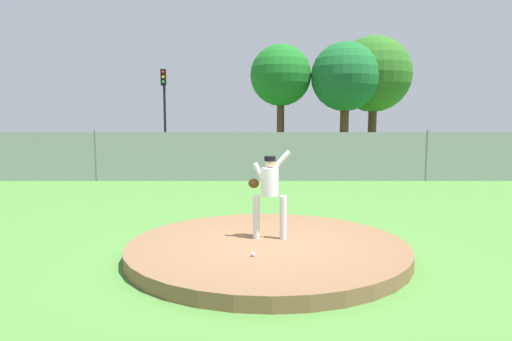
{
  "coord_description": "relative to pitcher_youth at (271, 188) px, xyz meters",
  "views": [
    {
      "loc": [
        -0.21,
        -8.18,
        2.5
      ],
      "look_at": [
        -0.25,
        3.39,
        1.17
      ],
      "focal_mm": 32.42,
      "sensor_mm": 36.0,
      "label": 1
    }
  ],
  "objects": [
    {
      "name": "ground_plane",
      "position": [
        -0.04,
        5.71,
        -1.21
      ],
      "size": [
        80.0,
        80.0,
        0.0
      ],
      "primitive_type": "plane",
      "color": "#4C8438"
    },
    {
      "name": "chainlink_fence",
      "position": [
        -0.04,
        9.71,
        -0.24
      ],
      "size": [
        32.75,
        0.07,
        2.03
      ],
      "color": "gray",
      "rests_on": "ground_plane"
    },
    {
      "name": "parked_car_champagne",
      "position": [
        -10.95,
        13.87,
        -0.46
      ],
      "size": [
        2.01,
        4.17,
        1.56
      ],
      "color": "tan",
      "rests_on": "ground_plane"
    },
    {
      "name": "tree_tall_centre",
      "position": [
        5.63,
        22.37,
        3.94
      ],
      "size": [
        4.53,
        4.53,
        7.45
      ],
      "color": "#4C331E",
      "rests_on": "ground_plane"
    },
    {
      "name": "asphalt_strip",
      "position": [
        -0.04,
        14.21,
        -1.2
      ],
      "size": [
        44.0,
        7.0,
        0.01
      ],
      "primitive_type": "cube",
      "color": "#2B2B2D",
      "rests_on": "ground_plane"
    },
    {
      "name": "tree_slender_far",
      "position": [
        1.42,
        23.04,
        4.08
      ],
      "size": [
        4.1,
        4.1,
        7.39
      ],
      "color": "#4C331E",
      "rests_on": "ground_plane"
    },
    {
      "name": "baseball",
      "position": [
        -0.3,
        -1.11,
        -0.93
      ],
      "size": [
        0.07,
        0.07,
        0.07
      ],
      "primitive_type": "sphere",
      "color": "white",
      "rests_on": "pitchers_mound"
    },
    {
      "name": "parked_car_charcoal",
      "position": [
        11.54,
        14.14,
        -0.43
      ],
      "size": [
        2.17,
        4.56,
        1.63
      ],
      "color": "#232328",
      "rests_on": "ground_plane"
    },
    {
      "name": "pitchers_mound",
      "position": [
        -0.04,
        -0.29,
        -1.09
      ],
      "size": [
        5.08,
        5.08,
        0.24
      ],
      "primitive_type": "cylinder",
      "color": "brown",
      "rests_on": "ground_plane"
    },
    {
      "name": "traffic_light_near",
      "position": [
        -5.45,
        17.97,
        2.33
      ],
      "size": [
        0.28,
        0.46,
        5.2
      ],
      "color": "black",
      "rests_on": "ground_plane"
    },
    {
      "name": "parked_car_red",
      "position": [
        2.55,
        14.04,
        -0.41
      ],
      "size": [
        1.99,
        4.1,
        1.68
      ],
      "color": "#A81919",
      "rests_on": "ground_plane"
    },
    {
      "name": "tree_bushy_near",
      "position": [
        7.82,
        23.7,
        4.23
      ],
      "size": [
        5.17,
        5.17,
        8.06
      ],
      "color": "#4C331E",
      "rests_on": "ground_plane"
    },
    {
      "name": "traffic_cone_orange",
      "position": [
        7.61,
        14.78,
        -0.95
      ],
      "size": [
        0.4,
        0.4,
        0.55
      ],
      "color": "orange",
      "rests_on": "asphalt_strip"
    },
    {
      "name": "pitcher_youth",
      "position": [
        0.0,
        0.0,
        0.0
      ],
      "size": [
        0.79,
        0.32,
        1.67
      ],
      "color": "silver",
      "rests_on": "pitchers_mound"
    }
  ]
}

